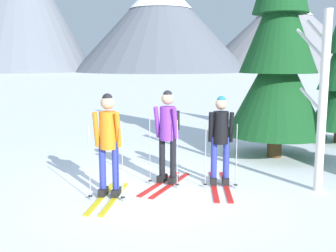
% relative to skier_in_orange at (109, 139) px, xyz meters
% --- Properties ---
extents(ground_plane, '(400.00, 400.00, 0.00)m').
position_rel_skier_in_orange_xyz_m(ground_plane, '(0.91, 0.45, -0.97)').
color(ground_plane, white).
extents(skier_in_orange, '(0.61, 1.60, 1.72)m').
position_rel_skier_in_orange_xyz_m(skier_in_orange, '(0.00, 0.00, 0.00)').
color(skier_in_orange, yellow).
rests_on(skier_in_orange, ground).
extents(skier_in_purple, '(0.91, 1.60, 1.72)m').
position_rel_skier_in_orange_xyz_m(skier_in_purple, '(0.94, 0.77, -0.00)').
color(skier_in_purple, red).
rests_on(skier_in_purple, ground).
extents(skier_in_black, '(0.61, 1.76, 1.62)m').
position_rel_skier_in_orange_xyz_m(skier_in_black, '(1.89, 0.68, -0.10)').
color(skier_in_black, red).
rests_on(skier_in_black, ground).
extents(pine_tree_near, '(2.29, 2.29, 5.53)m').
position_rel_skier_in_orange_xyz_m(pine_tree_near, '(3.38, 2.90, 1.56)').
color(pine_tree_near, '#51381E').
rests_on(pine_tree_near, ground).
extents(birch_tree_tall, '(0.41, 0.72, 3.07)m').
position_rel_skier_in_orange_xyz_m(birch_tree_tall, '(3.55, 0.44, 0.62)').
color(birch_tree_tall, silver).
rests_on(birch_tree_tall, ground).
extents(mountain_ridge_distant, '(91.81, 46.94, 27.69)m').
position_rel_skier_in_orange_xyz_m(mountain_ridge_distant, '(-2.02, 84.12, 10.13)').
color(mountain_ridge_distant, slate).
rests_on(mountain_ridge_distant, ground).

